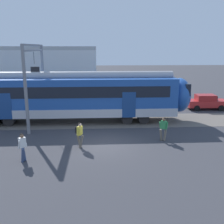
{
  "coord_description": "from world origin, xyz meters",
  "views": [
    {
      "loc": [
        -0.43,
        -16.24,
        6.25
      ],
      "look_at": [
        0.63,
        2.64,
        1.6
      ],
      "focal_mm": 42.0,
      "sensor_mm": 36.0,
      "label": 1
    }
  ],
  "objects_px": {
    "pedestrian_yellow": "(79,133)",
    "parked_car_red": "(206,102)",
    "pedestrian_green": "(164,127)",
    "pedestrian_white": "(22,145)"
  },
  "relations": [
    {
      "from": "pedestrian_white",
      "to": "pedestrian_green",
      "type": "bearing_deg",
      "value": 18.66
    },
    {
      "from": "pedestrian_white",
      "to": "parked_car_red",
      "type": "height_order",
      "value": "pedestrian_white"
    },
    {
      "from": "pedestrian_green",
      "to": "parked_car_red",
      "type": "distance_m",
      "value": 11.35
    },
    {
      "from": "pedestrian_green",
      "to": "pedestrian_yellow",
      "type": "bearing_deg",
      "value": -170.22
    },
    {
      "from": "pedestrian_yellow",
      "to": "pedestrian_green",
      "type": "distance_m",
      "value": 5.76
    },
    {
      "from": "pedestrian_yellow",
      "to": "parked_car_red",
      "type": "distance_m",
      "value": 16.03
    },
    {
      "from": "pedestrian_green",
      "to": "parked_car_red",
      "type": "bearing_deg",
      "value": 53.33
    },
    {
      "from": "pedestrian_white",
      "to": "pedestrian_green",
      "type": "height_order",
      "value": "same"
    },
    {
      "from": "pedestrian_white",
      "to": "parked_car_red",
      "type": "bearing_deg",
      "value": 37.85
    },
    {
      "from": "pedestrian_green",
      "to": "parked_car_red",
      "type": "xyz_separation_m",
      "value": [
        6.78,
        9.1,
        -0.21
      ]
    }
  ]
}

